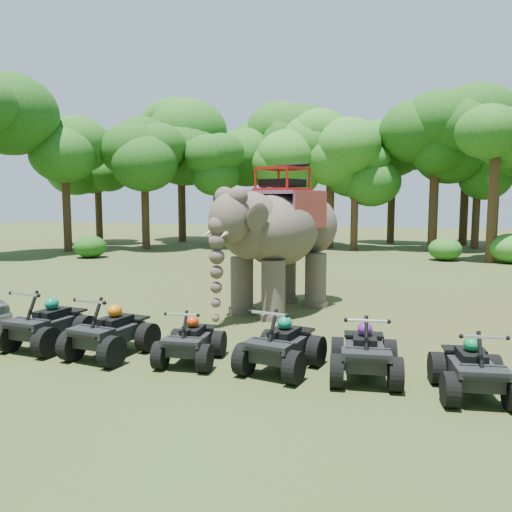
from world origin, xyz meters
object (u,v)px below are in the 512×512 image
(elephant, at_px, (280,238))
(atv_0, at_px, (47,317))
(atv_1, at_px, (110,325))
(atv_4, at_px, (365,345))
(atv_5, at_px, (473,361))
(atv_2, at_px, (191,335))
(atv_3, at_px, (281,338))

(elephant, xyz_separation_m, atv_0, (-4.04, -5.44, -1.54))
(atv_1, bearing_deg, atv_4, 9.84)
(atv_5, bearing_deg, atv_1, 170.50)
(atv_1, bearing_deg, atv_2, 10.85)
(atv_2, bearing_deg, elephant, 78.90)
(atv_1, xyz_separation_m, atv_2, (1.83, 0.13, -0.09))
(atv_4, bearing_deg, atv_0, 173.28)
(elephant, height_order, atv_4, elephant)
(atv_2, relative_size, atv_3, 0.89)
(atv_0, height_order, atv_1, atv_0)
(atv_3, distance_m, atv_4, 1.61)
(atv_0, xyz_separation_m, atv_2, (3.59, 0.00, -0.11))
(atv_2, bearing_deg, atv_0, 173.73)
(atv_3, bearing_deg, atv_2, -167.13)
(elephant, distance_m, atv_2, 5.69)
(atv_3, bearing_deg, atv_1, -166.62)
(atv_1, relative_size, atv_3, 1.04)
(atv_1, distance_m, atv_5, 7.21)
(atv_0, relative_size, atv_3, 1.06)
(atv_2, xyz_separation_m, atv_3, (1.91, 0.10, 0.07))
(atv_0, xyz_separation_m, atv_5, (8.97, -0.15, -0.08))
(elephant, distance_m, atv_3, 5.75)
(elephant, height_order, atv_3, elephant)
(atv_2, bearing_deg, atv_5, -8.02)
(atv_1, xyz_separation_m, atv_4, (5.36, 0.28, -0.03))
(elephant, distance_m, atv_4, 6.31)
(atv_1, distance_m, atv_4, 5.37)
(elephant, distance_m, atv_1, 6.21)
(atv_1, distance_m, atv_3, 3.76)
(elephant, xyz_separation_m, atv_3, (1.46, -5.33, -1.57))
(atv_2, relative_size, atv_4, 0.91)
(elephant, height_order, atv_2, elephant)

